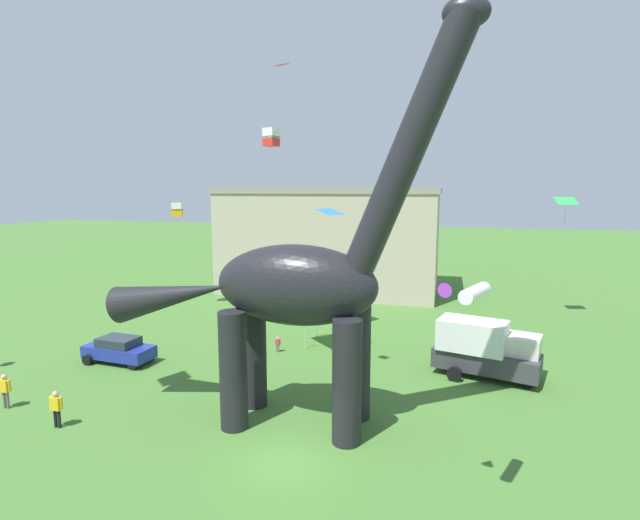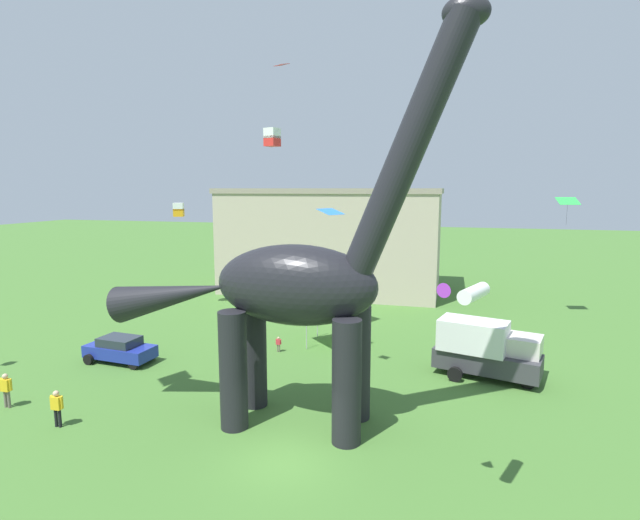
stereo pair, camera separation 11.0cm
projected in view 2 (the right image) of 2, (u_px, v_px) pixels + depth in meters
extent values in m
plane|color=#42702D|center=(282.00, 461.00, 18.65)|extent=(240.00, 240.00, 0.00)
cylinder|color=black|center=(357.00, 363.00, 21.86)|extent=(1.21, 1.21, 5.22)
cylinder|color=black|center=(347.00, 382.00, 19.65)|extent=(1.21, 1.21, 5.22)
cylinder|color=black|center=(254.00, 353.00, 23.14)|extent=(1.21, 1.21, 5.22)
cylinder|color=black|center=(233.00, 370.00, 20.93)|extent=(1.21, 1.21, 5.22)
ellipsoid|color=black|center=(296.00, 285.00, 20.86)|extent=(7.15, 3.08, 3.52)
cylinder|color=black|center=(408.00, 149.00, 18.85)|extent=(5.14, 1.32, 10.18)
ellipsoid|color=black|center=(466.00, 12.00, 17.64)|extent=(1.76, 1.10, 1.21)
cone|color=black|center=(173.00, 295.00, 22.51)|extent=(6.28, 1.76, 2.98)
cube|color=navy|center=(120.00, 351.00, 29.24)|extent=(4.33, 2.12, 0.72)
cube|color=#232B35|center=(120.00, 341.00, 29.14)|extent=(2.39, 1.75, 0.52)
cylinder|color=black|center=(152.00, 354.00, 29.74)|extent=(0.64, 0.27, 0.62)
cylinder|color=black|center=(134.00, 364.00, 28.04)|extent=(0.64, 0.27, 0.62)
cylinder|color=black|center=(109.00, 350.00, 30.54)|extent=(0.64, 0.27, 0.62)
cylinder|color=black|center=(88.00, 359.00, 28.83)|extent=(0.64, 0.27, 0.62)
cube|color=#38383D|center=(487.00, 361.00, 26.80)|extent=(5.96, 3.52, 1.10)
cube|color=silver|center=(524.00, 345.00, 26.17)|extent=(2.24, 2.34, 1.00)
cube|color=silver|center=(473.00, 335.00, 26.79)|extent=(3.99, 2.90, 1.70)
cylinder|color=black|center=(522.00, 367.00, 27.36)|extent=(0.84, 0.46, 0.80)
cylinder|color=black|center=(528.00, 381.00, 25.36)|extent=(0.84, 0.46, 0.80)
cylinder|color=black|center=(455.00, 361.00, 28.31)|extent=(0.84, 0.46, 0.80)
cylinder|color=black|center=(455.00, 374.00, 26.30)|extent=(0.84, 0.46, 0.80)
cylinder|color=#6B6056|center=(278.00, 348.00, 31.08)|extent=(0.08, 0.08, 0.49)
cylinder|color=#6B6056|center=(279.00, 348.00, 31.05)|extent=(0.08, 0.08, 0.49)
cube|color=#D1333D|center=(279.00, 342.00, 31.01)|extent=(0.27, 0.16, 0.35)
sphere|color=tan|center=(278.00, 338.00, 30.97)|extent=(0.15, 0.15, 0.15)
cylinder|color=#D1333D|center=(276.00, 341.00, 31.04)|extent=(0.07, 0.07, 0.33)
cylinder|color=#D1333D|center=(281.00, 342.00, 30.96)|extent=(0.07, 0.07, 0.33)
cylinder|color=black|center=(56.00, 418.00, 21.30)|extent=(0.14, 0.14, 0.83)
cylinder|color=black|center=(60.00, 418.00, 21.24)|extent=(0.14, 0.14, 0.83)
cube|color=yellow|center=(57.00, 403.00, 21.17)|extent=(0.45, 0.28, 0.59)
sphere|color=tan|center=(56.00, 394.00, 21.10)|extent=(0.26, 0.26, 0.26)
cylinder|color=yellow|center=(52.00, 401.00, 21.23)|extent=(0.11, 0.11, 0.56)
cylinder|color=yellow|center=(62.00, 403.00, 21.10)|extent=(0.11, 0.11, 0.56)
cylinder|color=#6B6056|center=(5.00, 399.00, 23.18)|extent=(0.14, 0.14, 0.84)
cylinder|color=#6B6056|center=(9.00, 399.00, 23.13)|extent=(0.14, 0.14, 0.84)
cube|color=yellow|center=(6.00, 385.00, 23.05)|extent=(0.45, 0.28, 0.59)
sphere|color=tan|center=(5.00, 376.00, 22.99)|extent=(0.26, 0.26, 0.26)
cylinder|color=yellow|center=(1.00, 384.00, 23.11)|extent=(0.11, 0.11, 0.56)
cylinder|color=yellow|center=(10.00, 385.00, 22.98)|extent=(0.11, 0.11, 0.56)
cylinder|color=#B2B2B7|center=(355.00, 325.00, 33.44)|extent=(0.06, 0.06, 2.10)
cylinder|color=#B2B2B7|center=(347.00, 337.00, 30.86)|extent=(0.06, 0.06, 2.10)
cylinder|color=#B2B2B7|center=(317.00, 322.00, 34.13)|extent=(0.06, 0.06, 2.10)
cylinder|color=#B2B2B7|center=(307.00, 333.00, 31.55)|extent=(0.06, 0.06, 2.10)
pyramid|color=white|center=(332.00, 307.00, 32.28)|extent=(3.15, 3.15, 0.90)
cylinder|color=white|center=(474.00, 293.00, 14.04)|extent=(0.98, 1.58, 0.43)
cone|color=purple|center=(446.00, 289.00, 14.54)|extent=(0.56, 0.53, 0.45)
cube|color=white|center=(272.00, 133.00, 33.05)|extent=(1.07, 1.07, 0.69)
cube|color=red|center=(272.00, 141.00, 33.13)|extent=(1.07, 1.07, 0.69)
cube|color=red|center=(281.00, 65.00, 21.60)|extent=(0.75, 0.68, 0.12)
cube|color=#287AE5|center=(331.00, 212.00, 34.13)|extent=(1.93, 2.14, 0.40)
cube|color=green|center=(568.00, 201.00, 37.65)|extent=(1.79, 1.40, 0.56)
cylinder|color=black|center=(567.00, 214.00, 37.80)|extent=(0.01, 0.01, 1.60)
cube|color=white|center=(179.00, 207.00, 41.22)|extent=(1.05, 1.05, 0.65)
cube|color=orange|center=(179.00, 213.00, 41.29)|extent=(1.05, 1.05, 0.65)
cube|color=#B7A893|center=(333.00, 242.00, 49.97)|extent=(21.25, 11.37, 9.91)
cube|color=gray|center=(333.00, 191.00, 49.21)|extent=(21.68, 11.59, 0.50)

